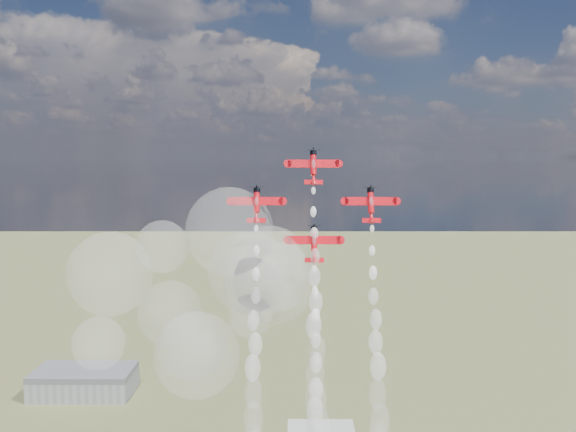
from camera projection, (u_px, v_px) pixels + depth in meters
The scene contains 9 objects.
hangar at pixel (84, 381), 312.72m from camera, with size 50.00×28.00×13.00m.
plane_lead at pixel (313, 166), 144.28m from camera, with size 12.15×5.43×8.32m.
plane_left at pixel (257, 204), 141.91m from camera, with size 12.15×5.43×8.32m.
plane_right at pixel (371, 204), 141.75m from camera, with size 12.15×5.43×8.32m.
plane_slot at pixel (314, 243), 139.38m from camera, with size 12.15×5.43×8.32m.
smoke_trail_lead at pixel (316, 372), 131.95m from camera, with size 5.46×22.23×52.22m.
smoke_trail_left at pixel (254, 417), 129.71m from camera, with size 5.24×21.49×52.20m.
smoke_trail_right at pixel (378, 415), 129.58m from camera, with size 5.38×21.33×51.26m.
drifted_smoke_cloud at pixel (212, 290), 152.62m from camera, with size 61.71×35.24×52.56m.
Camera 1 is at (-13.33, -122.47, 121.27)m, focal length 38.00 mm.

